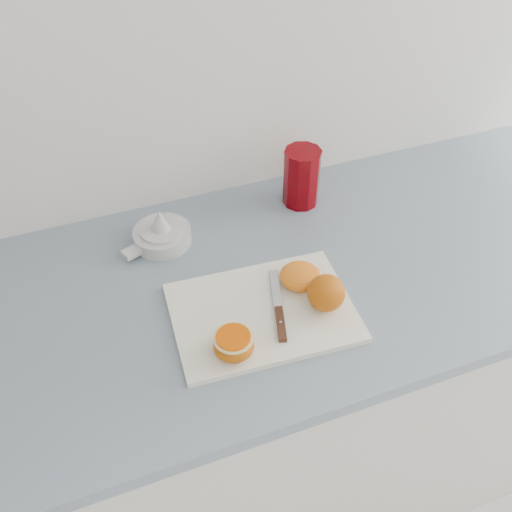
% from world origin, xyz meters
% --- Properties ---
extents(counter, '(2.36, 0.64, 0.89)m').
position_xyz_m(counter, '(0.18, 1.70, 0.45)').
color(counter, silver).
rests_on(counter, ground).
extents(cutting_board, '(0.35, 0.26, 0.01)m').
position_xyz_m(cutting_board, '(0.07, 1.61, 0.90)').
color(cutting_board, white).
rests_on(cutting_board, counter).
extents(whole_orange, '(0.07, 0.07, 0.07)m').
position_xyz_m(whole_orange, '(0.18, 1.58, 0.94)').
color(whole_orange, '#C65B17').
rests_on(whole_orange, cutting_board).
extents(half_orange, '(0.07, 0.07, 0.04)m').
position_xyz_m(half_orange, '(-0.01, 1.54, 0.92)').
color(half_orange, '#C65B17').
rests_on(half_orange, cutting_board).
extents(squeezed_shell, '(0.08, 0.08, 0.03)m').
position_xyz_m(squeezed_shell, '(0.16, 1.65, 0.92)').
color(squeezed_shell, orange).
rests_on(squeezed_shell, cutting_board).
extents(paring_knife, '(0.06, 0.17, 0.01)m').
position_xyz_m(paring_knife, '(0.09, 1.58, 0.91)').
color(paring_knife, '#4A2917').
rests_on(paring_knife, cutting_board).
extents(citrus_juicer, '(0.15, 0.12, 0.08)m').
position_xyz_m(citrus_juicer, '(-0.06, 1.87, 0.91)').
color(citrus_juicer, silver).
rests_on(citrus_juicer, counter).
extents(red_tumbler, '(0.08, 0.08, 0.13)m').
position_xyz_m(red_tumbler, '(0.27, 1.89, 0.95)').
color(red_tumbler, '#710006').
rests_on(red_tumbler, counter).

